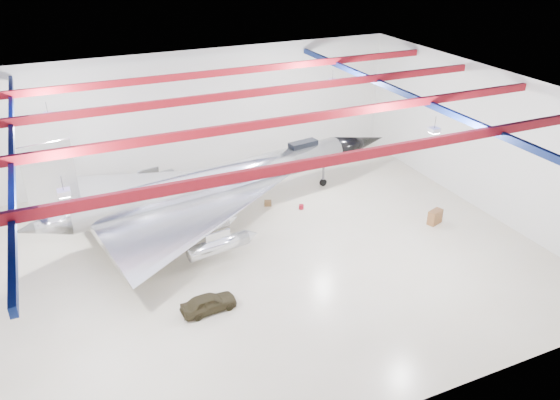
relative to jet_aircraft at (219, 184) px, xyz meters
name	(u,v)px	position (x,y,z in m)	size (l,w,h in m)	color
floor	(239,259)	(-0.77, -6.33, -2.77)	(40.00, 40.00, 0.00)	beige
wall_back	(176,117)	(-0.77, 8.67, 2.73)	(40.00, 40.00, 0.00)	silver
wall_right	(484,140)	(19.23, -6.33, 2.73)	(30.00, 30.00, 0.00)	silver
ceiling	(233,101)	(-0.77, -6.33, 8.23)	(40.00, 40.00, 0.00)	#0A0F38
ceiling_structure	(233,112)	(-0.77, -6.33, 7.56)	(39.50, 29.50, 1.08)	maroon
jet_aircraft	(219,184)	(0.00, 0.00, 0.00)	(30.81, 20.30, 8.43)	silver
jeep	(209,303)	(-4.25, -10.76, -2.21)	(1.32, 3.27, 1.12)	#362F1B
desk	(435,217)	(14.42, -7.64, -2.22)	(1.19, 0.60, 1.09)	brown
crate_ply	(150,233)	(-5.57, -0.64, -2.61)	(0.46, 0.37, 0.32)	olive
toolbox_red	(152,228)	(-5.30, -0.02, -2.62)	(0.42, 0.34, 0.30)	maroon
engine_drum	(220,247)	(-1.52, -4.60, -2.56)	(0.46, 0.46, 0.42)	#59595B
parts_bin	(268,203)	(4.07, 0.17, -2.57)	(0.57, 0.46, 0.40)	olive
crate_small	(128,222)	(-6.74, 1.64, -2.62)	(0.41, 0.33, 0.29)	#59595B
tool_chest	(301,207)	(6.26, -1.46, -2.59)	(0.39, 0.39, 0.35)	maroon
oil_barrel	(215,216)	(-0.50, -0.25, -2.56)	(0.58, 0.46, 0.40)	olive
spares_box	(239,196)	(2.36, 2.33, -2.56)	(0.46, 0.46, 0.41)	#59595B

